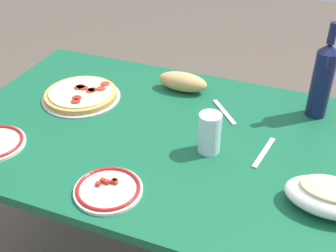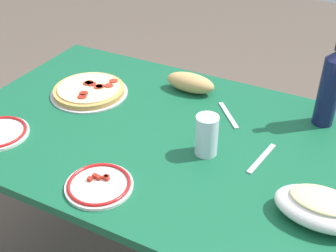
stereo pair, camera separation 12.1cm
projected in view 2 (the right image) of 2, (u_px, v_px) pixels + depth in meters
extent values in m
cube|color=#145938|center=(168.00, 137.00, 1.46)|extent=(1.43, 0.89, 0.03)
cylinder|color=#33302D|center=(87.00, 123.00, 2.20)|extent=(0.07, 0.07, 0.71)
cylinder|color=#B7B7BC|center=(89.00, 93.00, 1.67)|extent=(0.29, 0.29, 0.01)
cylinder|color=tan|center=(89.00, 90.00, 1.66)|extent=(0.27, 0.27, 0.02)
cylinder|color=beige|center=(89.00, 88.00, 1.66)|extent=(0.24, 0.24, 0.01)
cylinder|color=#B22D1E|center=(109.00, 85.00, 1.66)|extent=(0.03, 0.03, 0.00)
cylinder|color=maroon|center=(87.00, 83.00, 1.68)|extent=(0.03, 0.03, 0.00)
cylinder|color=maroon|center=(89.00, 83.00, 1.68)|extent=(0.03, 0.03, 0.00)
cylinder|color=maroon|center=(82.00, 97.00, 1.59)|extent=(0.03, 0.03, 0.00)
cylinder|color=maroon|center=(100.00, 86.00, 1.65)|extent=(0.03, 0.03, 0.00)
cylinder|color=#B22D1E|center=(98.00, 87.00, 1.65)|extent=(0.03, 0.03, 0.00)
cylinder|color=maroon|center=(84.00, 93.00, 1.61)|extent=(0.03, 0.03, 0.00)
cylinder|color=#B22D1E|center=(113.00, 81.00, 1.69)|extent=(0.03, 0.03, 0.00)
cylinder|color=maroon|center=(92.00, 84.00, 1.67)|extent=(0.03, 0.03, 0.00)
ellipsoid|color=white|center=(321.00, 209.00, 1.12)|extent=(0.24, 0.15, 0.07)
ellipsoid|color=#AD2819|center=(322.00, 205.00, 1.11)|extent=(0.20, 0.12, 0.03)
ellipsoid|color=beige|center=(323.00, 200.00, 1.10)|extent=(0.17, 0.10, 0.02)
cylinder|color=#141942|center=(329.00, 92.00, 1.44)|extent=(0.07, 0.07, 0.24)
cylinder|color=silver|center=(207.00, 135.00, 1.33)|extent=(0.07, 0.07, 0.13)
cylinder|color=white|center=(99.00, 186.00, 1.23)|extent=(0.19, 0.19, 0.01)
torus|color=red|center=(99.00, 184.00, 1.23)|extent=(0.18, 0.18, 0.01)
cube|color=#AD2819|center=(90.00, 179.00, 1.24)|extent=(0.01, 0.01, 0.01)
cube|color=#AD2819|center=(95.00, 176.00, 1.25)|extent=(0.01, 0.01, 0.01)
cube|color=#AD2819|center=(105.00, 177.00, 1.25)|extent=(0.01, 0.01, 0.01)
cube|color=#AD2819|center=(107.00, 177.00, 1.25)|extent=(0.01, 0.01, 0.01)
cube|color=#AD2819|center=(99.00, 178.00, 1.25)|extent=(0.01, 0.01, 0.01)
cube|color=#AD2819|center=(107.00, 178.00, 1.24)|extent=(0.01, 0.01, 0.01)
ellipsoid|color=tan|center=(190.00, 83.00, 1.67)|extent=(0.19, 0.08, 0.07)
cube|color=#B7B7BC|center=(228.00, 115.00, 1.54)|extent=(0.12, 0.14, 0.00)
cube|color=#B7B7BC|center=(262.00, 158.00, 1.34)|extent=(0.04, 0.17, 0.00)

